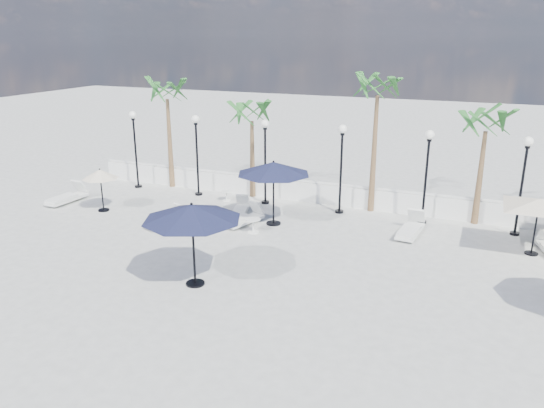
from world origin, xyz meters
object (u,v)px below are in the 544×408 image
at_px(lounger_1, 244,219).
at_px(lounger_4, 411,229).
at_px(lounger_0, 67,197).
at_px(parasol_cream_small, 100,175).
at_px(parasol_navy_mid, 274,168).
at_px(parasol_cream_sq_a, 540,199).
at_px(parasol_navy_left, 192,213).
at_px(lounger_2, 240,209).
at_px(lounger_3, 167,220).

height_order(lounger_1, lounger_4, lounger_4).
height_order(lounger_0, parasol_cream_small, parasol_cream_small).
relative_size(lounger_4, parasol_navy_mid, 0.72).
bearing_deg(parasol_cream_sq_a, parasol_navy_left, -146.00).
bearing_deg(lounger_0, lounger_2, 14.58).
relative_size(parasol_navy_mid, parasol_cream_sq_a, 0.66).
bearing_deg(parasol_navy_left, lounger_0, 152.44).
bearing_deg(lounger_0, parasol_navy_left, -23.46).
relative_size(parasol_navy_left, parasol_cream_sq_a, 0.68).
height_order(lounger_2, lounger_3, lounger_3).
distance_m(lounger_2, lounger_4, 7.15).
height_order(lounger_4, parasol_cream_small, parasol_cream_small).
relative_size(lounger_0, parasol_cream_small, 1.13).
bearing_deg(parasol_navy_left, parasol_cream_small, 147.34).
distance_m(parasol_cream_sq_a, parasol_cream_small, 17.27).
distance_m(lounger_0, lounger_1, 8.81).
bearing_deg(parasol_cream_sq_a, lounger_3, -169.88).
bearing_deg(lounger_3, parasol_navy_left, -27.20).
relative_size(lounger_0, lounger_1, 1.07).
xyz_separation_m(lounger_1, parasol_navy_mid, (1.10, 0.47, 2.10)).
bearing_deg(lounger_2, parasol_navy_left, -93.94).
relative_size(lounger_2, parasol_navy_mid, 0.63).
bearing_deg(parasol_cream_small, parasol_navy_mid, 9.40).
distance_m(lounger_0, lounger_4, 15.37).
bearing_deg(parasol_navy_left, lounger_2, 103.68).
relative_size(lounger_1, lounger_2, 1.09).
bearing_deg(parasol_cream_small, lounger_0, 171.77).
xyz_separation_m(lounger_3, lounger_4, (9.27, 2.66, 0.02)).
bearing_deg(lounger_2, parasol_navy_mid, -35.93).
height_order(parasol_navy_left, parasol_navy_mid, parasol_navy_left).
bearing_deg(lounger_1, parasol_navy_mid, 40.12).
distance_m(lounger_4, parasol_navy_mid, 5.82).
height_order(lounger_0, lounger_1, lounger_0).
xyz_separation_m(lounger_0, parasol_cream_sq_a, (19.50, 1.52, 1.77)).
relative_size(lounger_0, lounger_4, 1.01).
distance_m(parasol_navy_left, parasol_navy_mid, 5.99).
height_order(parasol_navy_left, parasol_cream_small, parasol_navy_left).
bearing_deg(lounger_0, lounger_4, 10.72).
distance_m(lounger_1, parasol_cream_small, 6.66).
distance_m(lounger_3, parasol_navy_left, 5.99).
height_order(parasol_navy_mid, parasol_cream_small, parasol_navy_mid).
xyz_separation_m(lounger_1, parasol_navy_left, (0.92, -5.52, 2.11)).
bearing_deg(lounger_4, parasol_cream_small, -165.24).
xyz_separation_m(parasol_navy_left, parasol_navy_mid, (0.17, 5.99, -0.01)).
relative_size(lounger_2, lounger_3, 0.94).
bearing_deg(lounger_2, lounger_0, 172.86).
xyz_separation_m(lounger_2, lounger_3, (-2.13, -2.40, 0.01)).
distance_m(lounger_3, parasol_cream_sq_a, 13.84).
distance_m(lounger_3, parasol_navy_mid, 4.79).
relative_size(parasol_navy_mid, parasol_cream_small, 1.56).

